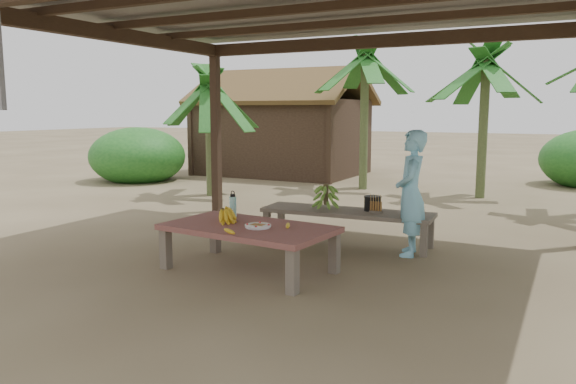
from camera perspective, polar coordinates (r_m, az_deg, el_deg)
The scene contains 17 objects.
ground at distance 6.42m, azimuth 1.98°, elevation -7.28°, with size 80.00×80.00×0.00m, color brown.
pavilion at distance 6.27m, azimuth 1.93°, elevation 17.98°, with size 6.60×5.60×2.95m.
work_table at distance 6.05m, azimuth -4.02°, elevation -4.01°, with size 1.89×1.16×0.50m.
bench at distance 7.26m, azimuth 5.98°, elevation -2.29°, with size 2.23×0.74×0.45m.
ripe_banana_bunch at distance 6.20m, azimuth -6.66°, elevation -2.29°, with size 0.30×0.26×0.18m, color yellow, non-canonical shape.
plate at distance 5.92m, azimuth -3.07°, elevation -3.48°, with size 0.28×0.28×0.04m.
loose_banana_front at distance 5.67m, azimuth -5.98°, elevation -3.99°, with size 0.04×0.17×0.04m, color yellow.
loose_banana_side at distance 5.91m, azimuth -0.01°, elevation -3.43°, with size 0.04×0.14×0.04m, color yellow.
water_flask at distance 6.54m, azimuth -5.62°, elevation -1.39°, with size 0.08×0.08×0.30m.
green_banana_stalk at distance 7.32m, azimuth 3.87°, elevation -0.38°, with size 0.30×0.30×0.34m, color #598C2D, non-canonical shape.
cooking_pot at distance 7.25m, azimuth 8.58°, elevation -1.19°, with size 0.21×0.21×0.18m, color black.
skewer_rack at distance 7.08m, azimuth 8.92°, elevation -1.19°, with size 0.18×0.08×0.24m, color #A57F47, non-canonical shape.
woman at distance 6.81m, azimuth 12.37°, elevation -0.12°, with size 0.55×0.36×1.50m, color #76C1E0.
hut at distance 15.37m, azimuth -0.46°, elevation 5.97°, with size 4.40×3.43×2.85m.
banana_plant_n at distance 11.70m, azimuth 19.45°, elevation 11.19°, with size 1.80×1.80×2.89m.
banana_plant_nw at distance 12.44m, azimuth 7.84°, elevation 12.43°, with size 1.80×1.80×3.13m.
banana_plant_w at distance 11.46m, azimuth -8.00°, elevation 9.40°, with size 1.80×1.80×2.43m.
Camera 1 is at (2.63, -5.60, 1.72)m, focal length 35.00 mm.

